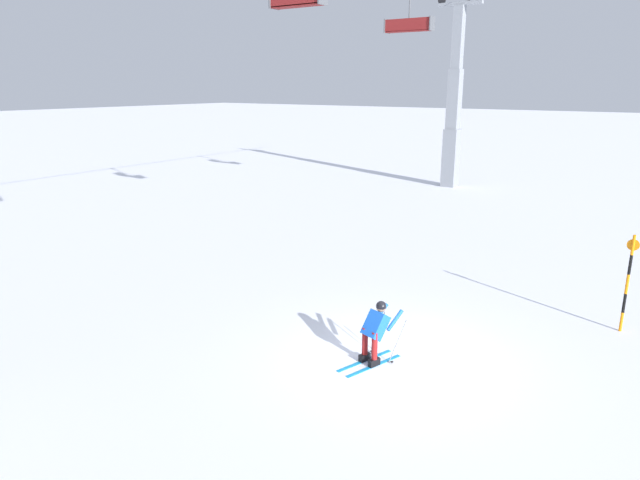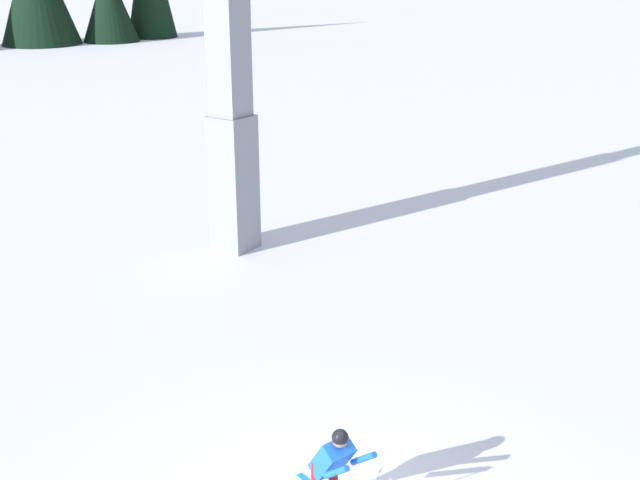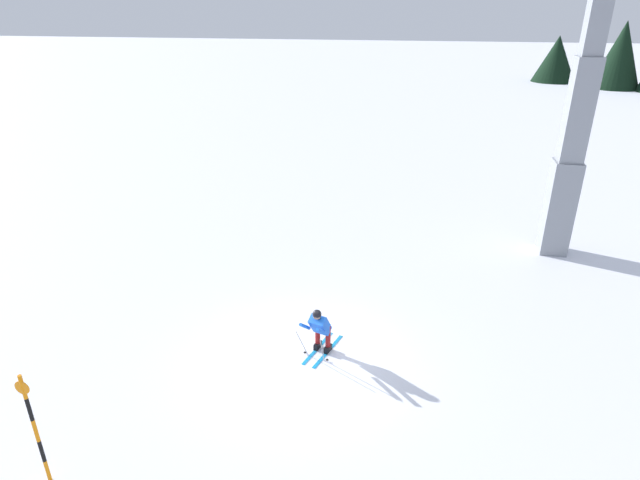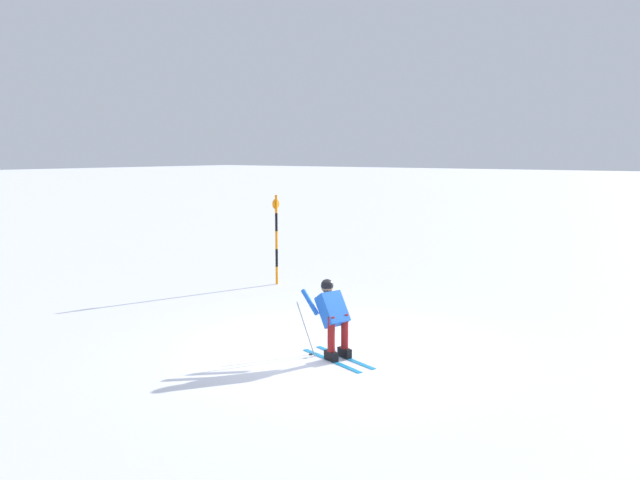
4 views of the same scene
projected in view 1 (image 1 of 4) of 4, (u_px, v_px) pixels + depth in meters
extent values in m
plane|color=white|center=(396.00, 359.00, 12.52)|extent=(260.00, 260.00, 0.00)
cube|color=#198CCC|center=(365.00, 361.00, 12.43)|extent=(1.53, 0.55, 0.01)
cube|color=black|center=(365.00, 357.00, 12.41)|extent=(0.30, 0.19, 0.16)
cylinder|color=maroon|center=(365.00, 341.00, 12.30)|extent=(0.13, 0.13, 0.63)
cube|color=#198CCC|center=(374.00, 366.00, 12.21)|extent=(1.53, 0.55, 0.01)
cube|color=black|center=(374.00, 362.00, 12.18)|extent=(0.30, 0.19, 0.16)
cylinder|color=maroon|center=(375.00, 346.00, 12.08)|extent=(0.13, 0.13, 0.63)
cube|color=blue|center=(375.00, 325.00, 12.18)|extent=(0.63, 0.56, 0.63)
sphere|color=#997051|center=(381.00, 308.00, 12.18)|extent=(0.21, 0.21, 0.21)
sphere|color=black|center=(381.00, 306.00, 12.17)|extent=(0.23, 0.23, 0.23)
cylinder|color=blue|center=(380.00, 314.00, 12.55)|extent=(0.48, 0.22, 0.42)
cylinder|color=gray|center=(379.00, 336.00, 12.75)|extent=(0.49, 0.04, 1.07)
cylinder|color=black|center=(371.00, 351.00, 12.77)|extent=(0.07, 0.07, 0.01)
cylinder|color=blue|center=(395.00, 320.00, 12.20)|extent=(0.48, 0.22, 0.42)
cylinder|color=gray|center=(396.00, 344.00, 12.33)|extent=(0.43, 0.27, 1.07)
cylinder|color=black|center=(392.00, 362.00, 12.29)|extent=(0.07, 0.07, 0.01)
cube|color=gray|center=(451.00, 158.00, 33.30)|extent=(0.82, 0.82, 3.37)
cube|color=gray|center=(454.00, 100.00, 32.40)|extent=(0.69, 0.69, 3.37)
cube|color=gray|center=(458.00, 38.00, 31.50)|extent=(0.55, 0.55, 3.37)
cube|color=gray|center=(460.00, 4.00, 31.02)|extent=(0.28, 2.54, 0.18)
cylinder|color=black|center=(442.00, 0.00, 31.55)|extent=(0.10, 0.44, 0.44)
cube|color=maroon|center=(298.00, 6.00, 19.46)|extent=(0.45, 2.10, 0.06)
cube|color=#4C4F54|center=(274.00, 0.00, 19.96)|extent=(0.57, 0.05, 0.63)
cylinder|color=#4C4F54|center=(410.00, 0.00, 26.14)|extent=(0.07, 0.07, 1.64)
cube|color=maroon|center=(409.00, 31.00, 26.51)|extent=(0.45, 2.34, 0.06)
cube|color=maroon|center=(407.00, 25.00, 26.28)|extent=(0.06, 2.34, 0.55)
cylinder|color=#4C4F54|center=(412.00, 25.00, 26.67)|extent=(0.04, 2.22, 0.04)
cube|color=#4C4F54|center=(387.00, 26.00, 27.07)|extent=(0.57, 0.05, 0.63)
cube|color=#4C4F54|center=(432.00, 23.00, 25.80)|extent=(0.57, 0.05, 0.63)
cylinder|color=orange|center=(621.00, 322.00, 13.89)|extent=(0.07, 0.07, 0.49)
cylinder|color=black|center=(624.00, 303.00, 13.75)|extent=(0.07, 0.07, 0.49)
cylinder|color=orange|center=(627.00, 284.00, 13.62)|extent=(0.07, 0.07, 0.49)
cylinder|color=black|center=(630.00, 265.00, 13.49)|extent=(0.07, 0.07, 0.49)
cylinder|color=orange|center=(633.00, 245.00, 13.36)|extent=(0.07, 0.07, 0.49)
cylinder|color=orange|center=(633.00, 245.00, 13.37)|extent=(0.02, 0.28, 0.28)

